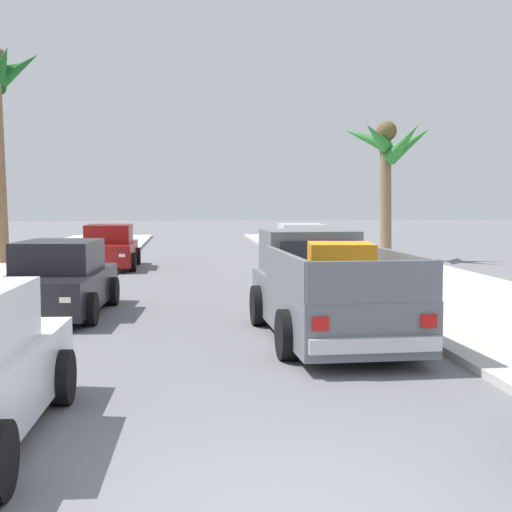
# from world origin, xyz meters

# --- Properties ---
(sidewalk_right) EXTENTS (5.13, 60.00, 0.12)m
(sidewalk_right) POSITION_xyz_m (5.64, 12.00, 0.06)
(sidewalk_right) COLOR beige
(sidewalk_right) RESTS_ON ground
(curb_left) EXTENTS (0.16, 60.00, 0.10)m
(curb_left) POSITION_xyz_m (-4.47, 12.00, 0.05)
(curb_left) COLOR silver
(curb_left) RESTS_ON ground
(curb_right) EXTENTS (0.16, 60.00, 0.10)m
(curb_right) POSITION_xyz_m (4.47, 12.00, 0.05)
(curb_right) COLOR silver
(curb_right) RESTS_ON ground
(pickup_truck) EXTENTS (2.36, 5.28, 1.80)m
(pickup_truck) POSITION_xyz_m (1.55, 6.79, 0.81)
(pickup_truck) COLOR slate
(pickup_truck) RESTS_ON ground
(car_right_near) EXTENTS (2.10, 4.29, 1.54)m
(car_right_near) POSITION_xyz_m (3.32, 19.82, 0.71)
(car_right_near) COLOR silver
(car_right_near) RESTS_ON ground
(car_left_mid) EXTENTS (2.20, 4.34, 1.54)m
(car_left_mid) POSITION_xyz_m (-3.48, 9.73, 0.71)
(car_left_mid) COLOR black
(car_left_mid) RESTS_ON ground
(car_left_far) EXTENTS (2.05, 4.27, 1.54)m
(car_left_far) POSITION_xyz_m (-3.54, 19.87, 0.71)
(car_left_far) COLOR maroon
(car_left_far) RESTS_ON ground
(palm_tree_left_fore) EXTENTS (3.54, 3.75, 5.50)m
(palm_tree_left_fore) POSITION_xyz_m (7.04, 21.80, 4.29)
(palm_tree_left_fore) COLOR brown
(palm_tree_left_fore) RESTS_ON ground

